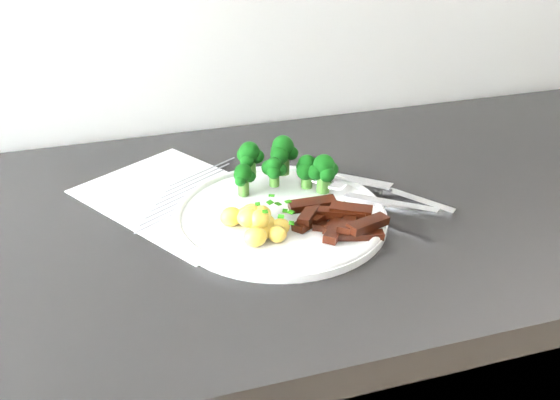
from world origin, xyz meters
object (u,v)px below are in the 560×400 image
object	(u,v)px
potatoes	(257,222)
beef_strips	(336,218)
recipe_paper	(182,198)
plate	(280,215)
knife	(399,196)
broccoli	(285,164)
fork	(371,197)

from	to	relation	value
potatoes	beef_strips	distance (m)	0.10
recipe_paper	beef_strips	distance (m)	0.22
plate	knife	distance (m)	0.17
broccoli	recipe_paper	bearing A→B (deg)	168.81
broccoli	potatoes	size ratio (longest dim) A/B	1.65
broccoli	beef_strips	size ratio (longest dim) A/B	1.19
potatoes	beef_strips	xyz separation A→B (m)	(0.10, -0.01, -0.00)
beef_strips	fork	world-z (taller)	beef_strips
recipe_paper	knife	distance (m)	0.29
beef_strips	knife	xyz separation A→B (m)	(0.11, 0.05, -0.01)
plate	potatoes	size ratio (longest dim) A/B	3.25
broccoli	beef_strips	xyz separation A→B (m)	(0.03, -0.11, -0.03)
plate	broccoli	world-z (taller)	broccoli
plate	fork	world-z (taller)	fork
broccoli	beef_strips	world-z (taller)	broccoli
beef_strips	knife	bearing A→B (deg)	23.53
beef_strips	plate	bearing A→B (deg)	141.12
broccoli	potatoes	world-z (taller)	broccoli
broccoli	potatoes	bearing A→B (deg)	-124.00
potatoes	plate	bearing A→B (deg)	39.31
recipe_paper	potatoes	world-z (taller)	potatoes
plate	knife	xyz separation A→B (m)	(0.17, 0.00, 0.00)
potatoes	knife	size ratio (longest dim) A/B	0.51
recipe_paper	broccoli	world-z (taller)	broccoli
fork	plate	bearing A→B (deg)	176.91
fork	recipe_paper	bearing A→B (deg)	156.56
potatoes	recipe_paper	bearing A→B (deg)	119.20
broccoli	knife	size ratio (longest dim) A/B	0.85
recipe_paper	plate	world-z (taller)	plate
fork	knife	xyz separation A→B (m)	(0.05, 0.01, -0.01)
potatoes	knife	distance (m)	0.21
knife	recipe_paper	bearing A→B (deg)	161.65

